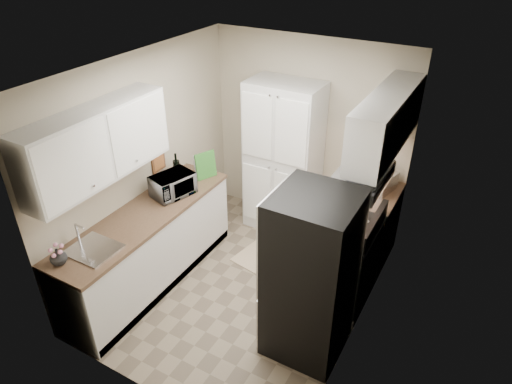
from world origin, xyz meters
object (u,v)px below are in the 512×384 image
refrigerator (311,277)px  toaster_oven (380,182)px  pantry_cabinet (283,159)px  electric_range (341,260)px  wine_bottle (177,168)px  microwave (173,185)px

refrigerator → toaster_oven: 1.71m
pantry_cabinet → toaster_oven: pantry_cabinet is taller
pantry_cabinet → toaster_oven: (1.26, -0.02, 0.03)m
electric_range → refrigerator: 0.88m
pantry_cabinet → wine_bottle: pantry_cabinet is taller
microwave → toaster_oven: bearing=-42.0°
refrigerator → wine_bottle: 2.22m
microwave → toaster_oven: size_ratio=1.27×
microwave → wine_bottle: 0.36m
electric_range → toaster_oven: 1.06m
pantry_cabinet → microwave: pantry_cabinet is taller
pantry_cabinet → toaster_oven: bearing=-1.1°
toaster_oven → microwave: bearing=-134.8°
pantry_cabinet → microwave: 1.49m
pantry_cabinet → refrigerator: pantry_cabinet is taller
refrigerator → toaster_oven: (0.12, 1.70, 0.18)m
electric_range → wine_bottle: size_ratio=3.62×
refrigerator → microwave: refrigerator is taller
electric_range → refrigerator: (-0.03, -0.80, 0.37)m
pantry_cabinet → refrigerator: size_ratio=1.18×
pantry_cabinet → microwave: (-0.76, -1.28, 0.05)m
pantry_cabinet → electric_range: size_ratio=1.77×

